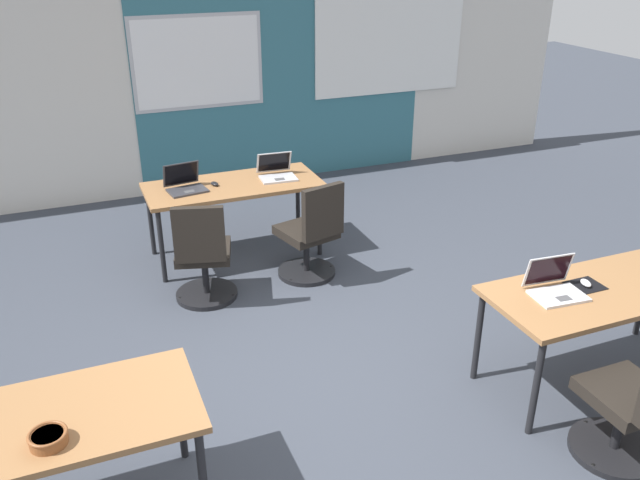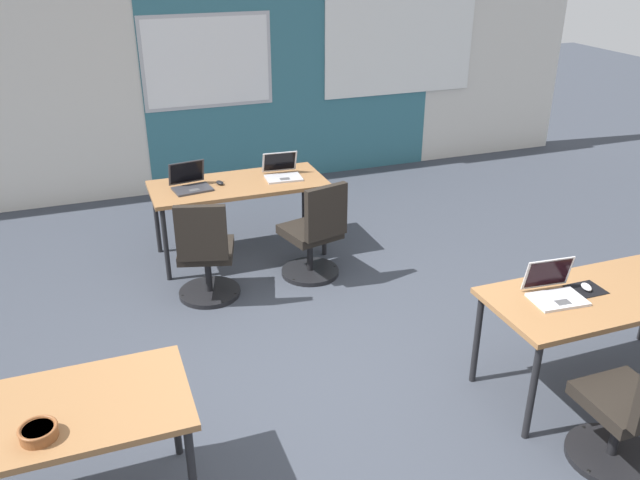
{
  "view_description": "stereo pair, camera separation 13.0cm",
  "coord_description": "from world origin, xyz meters",
  "px_view_note": "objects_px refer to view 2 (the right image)",
  "views": [
    {
      "loc": [
        -1.38,
        -3.37,
        2.82
      ],
      "look_at": [
        0.2,
        0.56,
        0.83
      ],
      "focal_mm": 36.89,
      "sensor_mm": 36.0,
      "label": 1
    },
    {
      "loc": [
        -1.26,
        -3.42,
        2.82
      ],
      "look_at": [
        0.2,
        0.56,
        0.83
      ],
      "focal_mm": 36.89,
      "sensor_mm": 36.0,
      "label": 2
    }
  ],
  "objects_px": {
    "laptop_far_left": "(190,183)",
    "chair_far_left": "(206,259)",
    "mouse_far_left": "(220,183)",
    "laptop_far_right": "(282,172)",
    "chair_near_right_inner": "(632,415)",
    "desk_near_left": "(23,427)",
    "desk_far_center": "(238,189)",
    "laptop_near_right_inner": "(554,290)",
    "mouse_near_right_inner": "(586,287)",
    "desk_near_right": "(606,300)",
    "chair_far_right": "(314,239)",
    "snack_bowl": "(38,432)"
  },
  "relations": [
    {
      "from": "desk_far_center",
      "to": "laptop_far_left",
      "type": "bearing_deg",
      "value": 179.65
    },
    {
      "from": "laptop_far_right",
      "to": "mouse_near_right_inner",
      "type": "bearing_deg",
      "value": -62.33
    },
    {
      "from": "mouse_near_right_inner",
      "to": "laptop_far_left",
      "type": "distance_m",
      "value": 3.43
    },
    {
      "from": "mouse_far_left",
      "to": "chair_far_left",
      "type": "height_order",
      "value": "chair_far_left"
    },
    {
      "from": "desk_near_left",
      "to": "laptop_far_left",
      "type": "xyz_separation_m",
      "value": [
        1.31,
        2.8,
        0.11
      ]
    },
    {
      "from": "desk_near_left",
      "to": "desk_far_center",
      "type": "relative_size",
      "value": 1.0
    },
    {
      "from": "desk_near_right",
      "to": "laptop_near_right_inner",
      "type": "bearing_deg",
      "value": 170.3
    },
    {
      "from": "desk_far_center",
      "to": "chair_far_left",
      "type": "xyz_separation_m",
      "value": [
        -0.48,
        -0.76,
        -0.28
      ]
    },
    {
      "from": "laptop_far_left",
      "to": "chair_far_left",
      "type": "xyz_separation_m",
      "value": [
        -0.04,
        -0.76,
        -0.39
      ]
    },
    {
      "from": "laptop_far_left",
      "to": "desk_near_left",
      "type": "bearing_deg",
      "value": -123.56
    },
    {
      "from": "mouse_far_left",
      "to": "laptop_far_right",
      "type": "bearing_deg",
      "value": -0.52
    },
    {
      "from": "chair_far_right",
      "to": "snack_bowl",
      "type": "relative_size",
      "value": 5.18
    },
    {
      "from": "chair_far_right",
      "to": "snack_bowl",
      "type": "height_order",
      "value": "chair_far_right"
    },
    {
      "from": "chair_far_left",
      "to": "laptop_near_right_inner",
      "type": "bearing_deg",
      "value": 149.14
    },
    {
      "from": "chair_near_right_inner",
      "to": "desk_near_left",
      "type": "bearing_deg",
      "value": -12.51
    },
    {
      "from": "desk_far_center",
      "to": "laptop_near_right_inner",
      "type": "xyz_separation_m",
      "value": [
        1.38,
        -2.74,
        0.11
      ]
    },
    {
      "from": "desk_far_center",
      "to": "mouse_near_right_inner",
      "type": "relative_size",
      "value": 14.42
    },
    {
      "from": "desk_far_center",
      "to": "chair_near_right_inner",
      "type": "distance_m",
      "value": 3.77
    },
    {
      "from": "chair_far_left",
      "to": "snack_bowl",
      "type": "relative_size",
      "value": 5.18
    },
    {
      "from": "mouse_near_right_inner",
      "to": "chair_far_right",
      "type": "xyz_separation_m",
      "value": [
        -1.14,
        2.03,
        -0.36
      ]
    },
    {
      "from": "desk_near_right",
      "to": "chair_far_left",
      "type": "bearing_deg",
      "value": 137.47
    },
    {
      "from": "chair_near_right_inner",
      "to": "laptop_far_right",
      "type": "xyz_separation_m",
      "value": [
        -0.94,
        3.51,
        0.39
      ]
    },
    {
      "from": "desk_near_left",
      "to": "chair_far_right",
      "type": "bearing_deg",
      "value": 43.09
    },
    {
      "from": "laptop_far_left",
      "to": "laptop_far_right",
      "type": "bearing_deg",
      "value": -8.02
    },
    {
      "from": "chair_far_left",
      "to": "mouse_near_right_inner",
      "type": "bearing_deg",
      "value": 152.94
    },
    {
      "from": "mouse_near_right_inner",
      "to": "laptop_near_right_inner",
      "type": "bearing_deg",
      "value": -179.18
    },
    {
      "from": "mouse_far_left",
      "to": "chair_far_left",
      "type": "relative_size",
      "value": 0.12
    },
    {
      "from": "mouse_far_left",
      "to": "chair_far_left",
      "type": "distance_m",
      "value": 0.91
    },
    {
      "from": "desk_near_right",
      "to": "mouse_near_right_inner",
      "type": "xyz_separation_m",
      "value": [
        -0.12,
        0.07,
        0.08
      ]
    },
    {
      "from": "mouse_near_right_inner",
      "to": "chair_far_right",
      "type": "distance_m",
      "value": 2.36
    },
    {
      "from": "laptop_far_left",
      "to": "snack_bowl",
      "type": "distance_m",
      "value": 3.23
    },
    {
      "from": "laptop_far_left",
      "to": "chair_far_left",
      "type": "relative_size",
      "value": 0.4
    },
    {
      "from": "laptop_far_left",
      "to": "desk_far_center",
      "type": "bearing_deg",
      "value": -8.79
    },
    {
      "from": "desk_near_right",
      "to": "chair_near_right_inner",
      "type": "relative_size",
      "value": 1.74
    },
    {
      "from": "desk_near_left",
      "to": "chair_near_right_inner",
      "type": "distance_m",
      "value": 3.21
    },
    {
      "from": "mouse_near_right_inner",
      "to": "chair_far_right",
      "type": "bearing_deg",
      "value": 119.26
    },
    {
      "from": "chair_near_right_inner",
      "to": "snack_bowl",
      "type": "distance_m",
      "value": 3.1
    },
    {
      "from": "desk_near_left",
      "to": "laptop_far_left",
      "type": "relative_size",
      "value": 4.35
    },
    {
      "from": "mouse_near_right_inner",
      "to": "chair_far_left",
      "type": "relative_size",
      "value": 0.12
    },
    {
      "from": "desk_far_center",
      "to": "mouse_near_right_inner",
      "type": "height_order",
      "value": "mouse_near_right_inner"
    },
    {
      "from": "mouse_near_right_inner",
      "to": "chair_far_left",
      "type": "height_order",
      "value": "chair_far_left"
    },
    {
      "from": "chair_far_right",
      "to": "mouse_far_left",
      "type": "bearing_deg",
      "value": -61.4
    },
    {
      "from": "desk_near_right",
      "to": "desk_near_left",
      "type": "bearing_deg",
      "value": 180.0
    },
    {
      "from": "mouse_far_left",
      "to": "laptop_far_right",
      "type": "distance_m",
      "value": 0.6
    },
    {
      "from": "mouse_near_right_inner",
      "to": "desk_near_right",
      "type": "bearing_deg",
      "value": -30.28
    },
    {
      "from": "desk_near_left",
      "to": "laptop_far_right",
      "type": "relative_size",
      "value": 4.56
    },
    {
      "from": "laptop_far_right",
      "to": "chair_near_right_inner",
      "type": "bearing_deg",
      "value": -71.0
    },
    {
      "from": "mouse_far_left",
      "to": "snack_bowl",
      "type": "bearing_deg",
      "value": -116.48
    },
    {
      "from": "desk_near_left",
      "to": "chair_near_right_inner",
      "type": "relative_size",
      "value": 1.74
    },
    {
      "from": "desk_far_center",
      "to": "mouse_far_left",
      "type": "distance_m",
      "value": 0.19
    }
  ]
}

